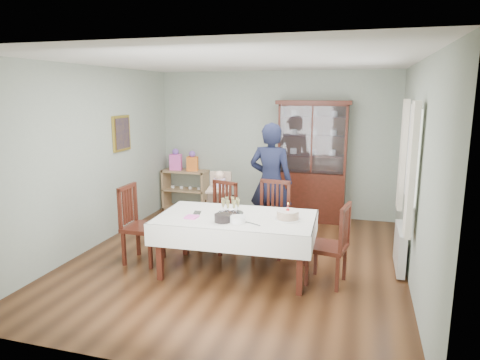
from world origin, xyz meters
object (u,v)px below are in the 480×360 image
at_px(chair_end_left, 142,239).
at_px(birthday_cake, 288,215).
at_px(sideboard, 186,190).
at_px(gift_bag_orange, 192,162).
at_px(dining_table, 236,244).
at_px(woman, 271,182).
at_px(chair_far_right, 271,233).
at_px(chair_end_right, 328,260).
at_px(champagne_tray, 230,209).
at_px(gift_bag_pink, 176,160).
at_px(chair_far_left, 218,230).
at_px(high_chair, 220,209).
at_px(china_cabinet, 312,160).

relative_size(chair_end_left, birthday_cake, 3.37).
xyz_separation_m(sideboard, chair_end_left, (0.51, -2.68, -0.08)).
bearing_deg(gift_bag_orange, birthday_cake, -48.10).
bearing_deg(dining_table, woman, 83.50).
height_order(dining_table, chair_far_right, chair_far_right).
relative_size(chair_end_right, woman, 0.54).
height_order(woman, champagne_tray, woman).
xyz_separation_m(chair_far_right, gift_bag_pink, (-2.33, 1.88, 0.67)).
xyz_separation_m(chair_far_left, high_chair, (-0.21, 0.70, 0.11)).
bearing_deg(gift_bag_orange, high_chair, -51.22).
height_order(chair_far_left, chair_end_right, chair_end_right).
relative_size(dining_table, woman, 1.10).
distance_m(chair_far_left, champagne_tray, 0.93).
height_order(dining_table, gift_bag_orange, gift_bag_orange).
bearing_deg(chair_far_right, sideboard, 143.54).
distance_m(sideboard, high_chair, 1.68).
height_order(chair_end_left, champagne_tray, chair_end_left).
height_order(china_cabinet, champagne_tray, china_cabinet).
height_order(chair_end_right, woman, woman).
distance_m(woman, high_chair, 1.01).
xyz_separation_m(woman, birthday_cake, (0.50, -1.34, -0.12)).
bearing_deg(high_chair, gift_bag_pink, 128.45).
relative_size(chair_end_right, gift_bag_orange, 2.57).
bearing_deg(chair_far_left, dining_table, -37.84).
height_order(china_cabinet, chair_far_right, china_cabinet).
xyz_separation_m(woman, gift_bag_pink, (-2.20, 1.28, 0.06)).
height_order(chair_end_right, gift_bag_orange, gift_bag_orange).
xyz_separation_m(high_chair, champagne_tray, (0.61, -1.36, 0.41)).
xyz_separation_m(chair_far_right, chair_end_right, (0.88, -0.78, -0.01)).
bearing_deg(dining_table, champagne_tray, 143.23).
relative_size(gift_bag_pink, gift_bag_orange, 1.08).
distance_m(sideboard, chair_end_right, 4.04).
height_order(chair_far_right, champagne_tray, chair_far_right).
distance_m(champagne_tray, gift_bag_pink, 3.23).
xyz_separation_m(high_chair, gift_bag_orange, (-0.98, 1.22, 0.56)).
relative_size(chair_far_left, birthday_cake, 3.17).
relative_size(birthday_cake, gift_bag_orange, 0.81).
distance_m(china_cabinet, birthday_cake, 2.63).
bearing_deg(birthday_cake, gift_bag_orange, 131.90).
xyz_separation_m(birthday_cake, gift_bag_pink, (-2.70, 2.62, 0.17)).
xyz_separation_m(chair_end_left, high_chair, (0.64, 1.45, 0.09)).
relative_size(sideboard, gift_bag_pink, 2.11).
height_order(chair_far_left, woman, woman).
bearing_deg(gift_bag_orange, chair_end_right, -42.79).
relative_size(chair_end_right, birthday_cake, 3.18).
bearing_deg(dining_table, chair_end_right, -0.09).
bearing_deg(gift_bag_pink, gift_bag_orange, 0.00).
bearing_deg(gift_bag_pink, chair_far_left, -51.24).
bearing_deg(dining_table, birthday_cake, 2.92).
bearing_deg(high_chair, gift_bag_orange, 119.65).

